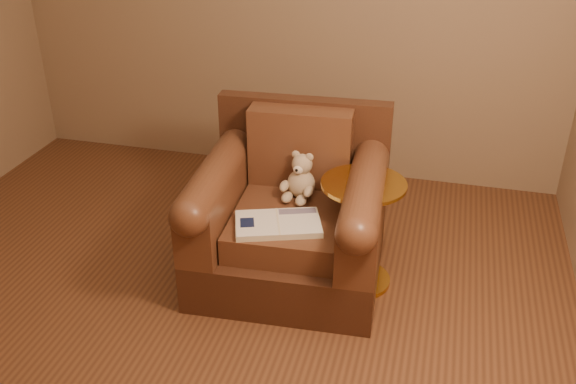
# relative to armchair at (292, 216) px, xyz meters

# --- Properties ---
(floor) EXTENTS (4.00, 4.00, 0.00)m
(floor) POSITION_rel_armchair_xyz_m (-0.39, -0.66, -0.35)
(floor) COLOR brown
(floor) RESTS_ON ground
(armchair) EXTENTS (1.07, 1.02, 0.91)m
(armchair) POSITION_rel_armchair_xyz_m (0.00, 0.00, 0.00)
(armchair) COLOR #412315
(armchair) RESTS_ON floor
(teddy_bear) EXTENTS (0.20, 0.23, 0.27)m
(teddy_bear) POSITION_rel_armchair_xyz_m (0.03, 0.09, 0.19)
(teddy_bear) COLOR tan
(teddy_bear) RESTS_ON armchair
(guidebook) EXTENTS (0.51, 0.40, 0.04)m
(guidebook) POSITION_rel_armchair_xyz_m (-0.01, -0.26, 0.10)
(guidebook) COLOR beige
(guidebook) RESTS_ON armchair
(side_table) EXTENTS (0.45, 0.45, 0.64)m
(side_table) POSITION_rel_armchair_xyz_m (0.40, -0.03, -0.01)
(side_table) COLOR gold
(side_table) RESTS_ON floor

